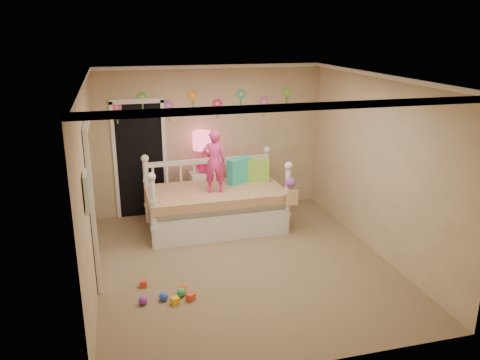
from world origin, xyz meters
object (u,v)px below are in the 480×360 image
object	(u,v)px
child	(214,162)
table_lamp	(202,146)
daybed	(215,193)
nightstand	(203,193)

from	to	relation	value
child	table_lamp	size ratio (longest dim) A/B	1.39
daybed	child	bearing A→B (deg)	-106.27
table_lamp	nightstand	bearing A→B (deg)	0.00
daybed	child	size ratio (longest dim) A/B	2.24
table_lamp	child	bearing A→B (deg)	-87.61
daybed	child	world-z (taller)	child
nightstand	table_lamp	xyz separation A→B (m)	(-0.00, 0.00, 0.86)
nightstand	table_lamp	size ratio (longest dim) A/B	1.06
daybed	table_lamp	distance (m)	0.96
child	nightstand	world-z (taller)	child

